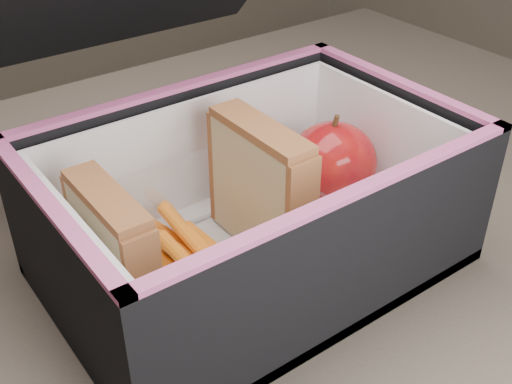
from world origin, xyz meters
TOP-DOWN VIEW (x-y plane):
  - kitchen_table at (0.00, 0.00)m, footprint 1.20×0.80m
  - lunch_bag at (0.02, -0.05)m, footprint 0.32×0.36m
  - plastic_tub at (-0.03, -0.05)m, footprint 0.17×0.12m
  - sandwich_left at (-0.09, -0.05)m, footprint 0.03×0.09m
  - sandwich_right at (0.03, -0.05)m, footprint 0.03×0.10m
  - carrot_sticks at (-0.03, -0.05)m, footprint 0.05×0.15m
  - paper_napkin at (0.12, -0.04)m, footprint 0.10×0.10m
  - red_apple at (0.12, -0.04)m, footprint 0.09×0.09m

SIDE VIEW (x-z plane):
  - kitchen_table at x=0.00m, z-range 0.28..1.03m
  - paper_napkin at x=0.12m, z-range 0.77..0.77m
  - carrot_sticks at x=-0.03m, z-range 0.77..0.80m
  - plastic_tub at x=-0.03m, z-range 0.77..0.84m
  - red_apple at x=0.12m, z-range 0.77..0.85m
  - sandwich_left at x=-0.09m, z-range 0.77..0.87m
  - lunch_bag at x=0.02m, z-range 0.68..0.96m
  - sandwich_right at x=0.03m, z-range 0.77..0.88m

